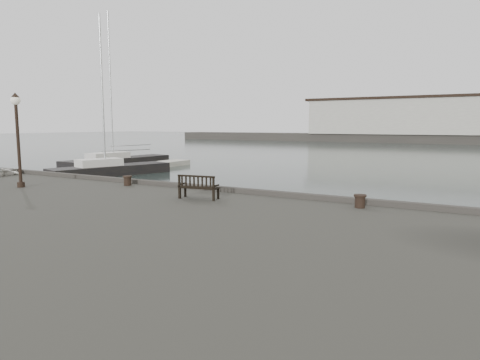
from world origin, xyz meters
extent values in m
plane|color=black|center=(0.00, 0.00, 0.00)|extent=(400.00, 400.00, 0.00)
cube|color=#B8B7AB|center=(-20.00, 10.00, 0.25)|extent=(2.00, 24.00, 0.50)
cube|color=#383530|center=(0.00, 92.00, 1.00)|extent=(140.00, 8.00, 2.00)
cube|color=#B8B7AB|center=(-8.00, 92.00, 6.00)|extent=(46.00, 9.00, 8.00)
cube|color=black|center=(-8.00, 92.00, 10.30)|extent=(48.00, 9.50, 0.60)
cube|color=black|center=(-0.80, -1.99, 1.95)|extent=(1.47, 0.69, 0.04)
cube|color=black|center=(-0.77, -2.20, 2.16)|extent=(1.40, 0.26, 0.42)
cube|color=black|center=(-0.80, -1.99, 1.75)|extent=(1.37, 0.60, 0.39)
cylinder|color=black|center=(-5.34, -0.82, 1.76)|extent=(0.50, 0.50, 0.41)
cylinder|color=black|center=(4.47, -0.85, 1.77)|extent=(0.49, 0.49, 0.41)
cylinder|color=black|center=(-8.79, -3.38, 3.27)|extent=(0.13, 0.13, 3.43)
cylinder|color=black|center=(-8.79, -3.38, 1.67)|extent=(0.30, 0.30, 0.21)
sphere|color=silver|center=(-8.79, -3.38, 5.09)|extent=(0.39, 0.39, 0.39)
cone|color=black|center=(-8.79, -3.38, 5.31)|extent=(0.32, 0.32, 0.19)
cube|color=black|center=(-24.73, 17.44, 0.10)|extent=(3.56, 12.25, 1.40)
cube|color=silver|center=(-24.73, 17.44, 1.10)|extent=(2.06, 4.35, 0.60)
cylinder|color=#B2B5B7|center=(-24.73, 17.44, 7.94)|extent=(0.16, 0.16, 14.28)
cube|color=black|center=(-19.01, 11.10, 0.10)|extent=(5.09, 10.25, 1.40)
cube|color=silver|center=(-19.01, 11.10, 1.10)|extent=(2.49, 3.79, 0.60)
cylinder|color=#B2B5B7|center=(-19.01, 11.10, 6.79)|extent=(0.16, 0.16, 11.97)
camera|label=1|loc=(7.76, -13.98, 4.10)|focal=32.00mm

